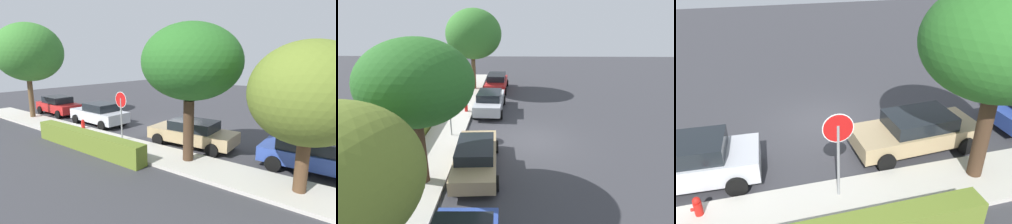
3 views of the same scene
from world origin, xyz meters
TOP-DOWN VIEW (x-y plane):
  - ground_plane at (0.00, 0.00)m, footprint 60.00×60.00m
  - sidewalk_curb at (0.00, 5.01)m, footprint 32.00×2.15m
  - stop_sign at (0.41, 4.62)m, footprint 0.85×0.08m
  - parked_car_tan at (-2.91, 2.78)m, footprint 4.61×2.22m
  - parked_car_silver at (4.66, 2.75)m, footprint 4.44×2.15m
  - parked_car_blue at (-8.56, 2.52)m, footprint 4.46×2.19m
  - parked_car_red at (10.12, 2.57)m, footprint 4.37×2.11m
  - street_tree_near_corner at (-3.95, 4.64)m, footprint 4.19×4.19m
  - street_tree_mid_block at (10.15, 4.48)m, footprint 4.76×4.76m
  - street_tree_far at (-8.39, 4.94)m, footprint 3.69×3.69m
  - fire_hydrant at (4.23, 4.40)m, footprint 0.30×0.22m
  - front_yard_hedge at (0.96, 6.52)m, footprint 7.53×0.67m

SIDE VIEW (x-z plane):
  - ground_plane at x=0.00m, z-range 0.00..0.00m
  - sidewalk_curb at x=0.00m, z-range 0.00..0.14m
  - fire_hydrant at x=4.23m, z-range 0.00..0.72m
  - front_yard_hedge at x=0.96m, z-range 0.00..0.96m
  - parked_car_tan at x=-2.91m, z-range 0.03..1.40m
  - parked_car_blue at x=-8.56m, z-range 0.04..1.42m
  - parked_car_red at x=10.12m, z-range 0.03..1.50m
  - parked_car_silver at x=4.66m, z-range 0.01..1.52m
  - stop_sign at x=0.41m, z-range 0.54..3.32m
  - street_tree_far at x=-8.39m, z-range 0.86..5.89m
  - street_tree_near_corner at x=-3.95m, z-range 1.34..7.26m
  - street_tree_mid_block at x=10.15m, z-range 1.41..8.47m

